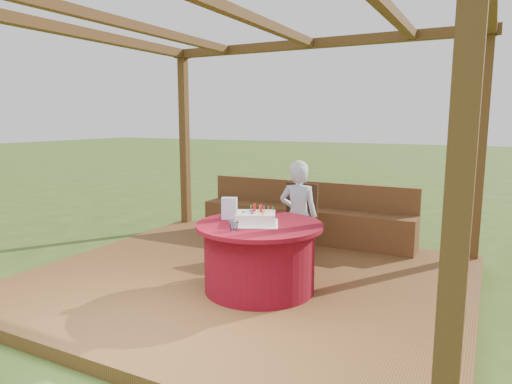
# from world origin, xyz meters

# --- Properties ---
(ground) EXTENTS (60.00, 60.00, 0.00)m
(ground) POSITION_xyz_m (0.00, 0.00, 0.00)
(ground) COLOR #36531B
(ground) RESTS_ON ground
(deck) EXTENTS (4.50, 4.00, 0.12)m
(deck) POSITION_xyz_m (0.00, 0.00, 0.06)
(deck) COLOR brown
(deck) RESTS_ON ground
(pergola) EXTENTS (4.50, 4.00, 2.72)m
(pergola) POSITION_xyz_m (0.00, 0.00, 2.41)
(pergola) COLOR brown
(pergola) RESTS_ON deck
(bench) EXTENTS (3.00, 0.42, 0.80)m
(bench) POSITION_xyz_m (0.00, 1.72, 0.38)
(bench) COLOR brown
(bench) RESTS_ON deck
(table) EXTENTS (1.23, 1.23, 0.67)m
(table) POSITION_xyz_m (0.30, -0.26, 0.46)
(table) COLOR maroon
(table) RESTS_ON deck
(chair) EXTENTS (0.47, 0.47, 0.88)m
(chair) POSITION_xyz_m (0.17, 1.02, 0.61)
(chair) COLOR #371D11
(chair) RESTS_ON deck
(elderly_woman) EXTENTS (0.48, 0.37, 1.21)m
(elderly_woman) POSITION_xyz_m (0.35, 0.63, 0.74)
(elderly_woman) COLOR #A6CDF7
(elderly_woman) RESTS_ON deck
(birthday_cake) EXTENTS (0.56, 0.56, 0.19)m
(birthday_cake) POSITION_xyz_m (0.28, -0.29, 0.84)
(birthday_cake) COLOR white
(birthday_cake) RESTS_ON table
(gift_bag) EXTENTS (0.18, 0.15, 0.22)m
(gift_bag) POSITION_xyz_m (-0.06, -0.21, 0.90)
(gift_bag) COLOR #E997CE
(gift_bag) RESTS_ON table
(drinking_glass) EXTENTS (0.12, 0.12, 0.09)m
(drinking_glass) POSITION_xyz_m (0.23, -0.63, 0.83)
(drinking_glass) COLOR white
(drinking_glass) RESTS_ON table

